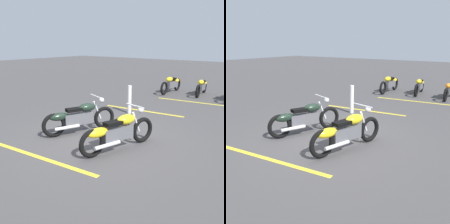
# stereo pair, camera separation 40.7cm
# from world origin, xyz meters

# --- Properties ---
(ground_plane) EXTENTS (60.00, 60.00, 0.00)m
(ground_plane) POSITION_xyz_m (0.00, 0.00, 0.00)
(ground_plane) COLOR #474444
(motorcycle_bright_foreground) EXTENTS (2.19, 0.77, 1.04)m
(motorcycle_bright_foreground) POSITION_xyz_m (-0.34, -0.80, 0.46)
(motorcycle_bright_foreground) COLOR black
(motorcycle_bright_foreground) RESTS_ON ground
(motorcycle_dark_foreground) EXTENTS (2.11, 0.94, 1.04)m
(motorcycle_dark_foreground) POSITION_xyz_m (-0.04, 0.83, 0.46)
(motorcycle_dark_foreground) COLOR black
(motorcycle_dark_foreground) RESTS_ON ground
(motorcycle_row_left) EXTENTS (1.99, 0.30, 0.75)m
(motorcycle_row_left) POSITION_xyz_m (7.28, -1.39, 0.41)
(motorcycle_row_left) COLOR black
(motorcycle_row_left) RESTS_ON ground
(motorcycle_row_center) EXTENTS (2.05, 0.41, 0.78)m
(motorcycle_row_center) POSITION_xyz_m (7.62, 0.07, 0.42)
(motorcycle_row_center) COLOR black
(motorcycle_row_center) RESTS_ON ground
(motorcycle_row_right) EXTENTS (2.20, 0.29, 0.83)m
(motorcycle_row_right) POSITION_xyz_m (7.30, 1.53, 0.45)
(motorcycle_row_right) COLOR black
(motorcycle_row_right) RESTS_ON ground
(bollard_post) EXTENTS (0.14, 0.14, 1.02)m
(bollard_post) POSITION_xyz_m (2.63, 0.91, 0.51)
(bollard_post) COLOR white
(bollard_post) RESTS_ON ground
(parking_stripe_near) EXTENTS (0.42, 3.20, 0.01)m
(parking_stripe_near) POSITION_xyz_m (-1.78, 0.28, 0.00)
(parking_stripe_near) COLOR yellow
(parking_stripe_near) RESTS_ON ground
(parking_stripe_mid) EXTENTS (0.42, 3.20, 0.01)m
(parking_stripe_mid) POSITION_xyz_m (3.23, 0.70, 0.00)
(parking_stripe_mid) COLOR yellow
(parking_stripe_mid) RESTS_ON ground
(parking_stripe_far) EXTENTS (0.42, 3.20, 0.01)m
(parking_stripe_far) POSITION_xyz_m (5.86, -0.21, 0.00)
(parking_stripe_far) COLOR yellow
(parking_stripe_far) RESTS_ON ground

